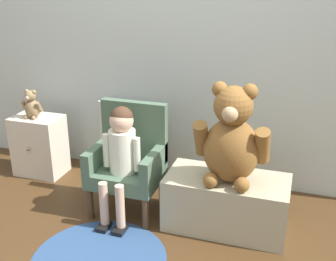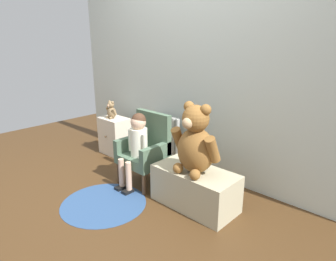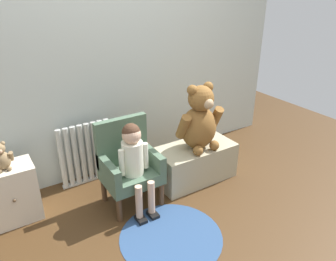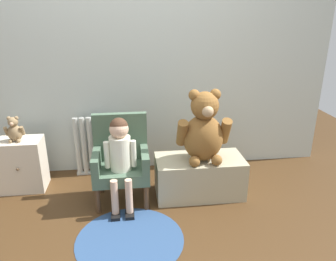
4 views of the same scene
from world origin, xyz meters
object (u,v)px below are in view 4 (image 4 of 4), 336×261
large_teddy_bear (204,130)px  floor_rug (130,239)px  small_dresser (23,164)px  child_figure (120,150)px  low_bench (199,176)px  small_teddy_bear (14,130)px  child_armchair (121,160)px  radiator (101,146)px

large_teddy_bear → floor_rug: bearing=-140.5°
small_dresser → child_figure: size_ratio=0.63×
low_bench → floor_rug: low_bench is taller
small_teddy_bear → floor_rug: bearing=-41.1°
child_armchair → low_bench: 0.69m
small_dresser → large_teddy_bear: 1.63m
child_figure → child_armchair: bearing=90.0°
child_figure → small_teddy_bear: (-0.89, 0.36, 0.08)m
low_bench → floor_rug: 0.84m
child_armchair → floor_rug: size_ratio=0.94×
radiator → low_bench: bearing=-30.0°
radiator → low_bench: 1.01m
small_dresser → child_figure: (0.88, -0.38, 0.26)m
large_teddy_bear → small_teddy_bear: 1.60m
small_dresser → floor_rug: bearing=-42.1°
small_dresser → radiator: bearing=17.4°
child_figure → low_bench: child_figure is taller
low_bench → large_teddy_bear: 0.44m
large_teddy_bear → child_armchair: bearing=175.1°
child_figure → small_teddy_bear: child_figure is taller
child_figure → large_teddy_bear: 0.69m
small_dresser → child_figure: 0.99m
small_dresser → small_teddy_bear: bearing=-118.2°
child_armchair → small_teddy_bear: 0.94m
small_dresser → large_teddy_bear: (1.56, -0.32, 0.37)m
child_figure → floor_rug: 0.67m
child_armchair → floor_rug: bearing=-85.0°
radiator → small_dresser: size_ratio=1.24×
child_figure → large_teddy_bear: size_ratio=1.24×
large_teddy_bear → floor_rug: (-0.63, -0.52, -0.61)m
child_figure → low_bench: bearing=7.4°
child_armchair → large_teddy_bear: large_teddy_bear is taller
radiator → low_bench: radiator is taller
large_teddy_bear → floor_rug: large_teddy_bear is taller
low_bench → small_teddy_bear: 1.63m
radiator → floor_rug: (0.25, -1.05, -0.29)m
low_bench → floor_rug: (-0.61, -0.55, -0.17)m
small_dresser → low_bench: (1.54, -0.29, -0.06)m
small_dresser → child_armchair: child_armchair is taller
child_figure → radiator: bearing=109.2°
child_armchair → floor_rug: child_armchair is taller
child_figure → large_teddy_bear: large_teddy_bear is taller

